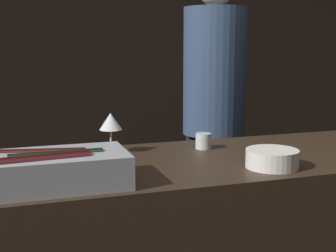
{
  "coord_description": "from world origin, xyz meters",
  "views": [
    {
      "loc": [
        -0.51,
        -1.19,
        1.36
      ],
      "look_at": [
        0.0,
        0.35,
        1.08
      ],
      "focal_mm": 50.0,
      "sensor_mm": 36.0,
      "label": 1
    }
  ],
  "objects_px": {
    "wine_glass": "(111,123)",
    "bowl_white": "(272,158)",
    "candle_votive": "(203,141)",
    "ice_bin_with_bottles": "(51,168)",
    "person_in_hoodie": "(214,106)"
  },
  "relations": [
    {
      "from": "ice_bin_with_bottles",
      "to": "person_in_hoodie",
      "type": "distance_m",
      "value": 1.64
    },
    {
      "from": "candle_votive",
      "to": "bowl_white",
      "type": "bearing_deg",
      "value": -72.49
    },
    {
      "from": "person_in_hoodie",
      "to": "ice_bin_with_bottles",
      "type": "bearing_deg",
      "value": -31.25
    },
    {
      "from": "ice_bin_with_bottles",
      "to": "candle_votive",
      "type": "relative_size",
      "value": 6.68
    },
    {
      "from": "bowl_white",
      "to": "candle_votive",
      "type": "distance_m",
      "value": 0.35
    },
    {
      "from": "bowl_white",
      "to": "ice_bin_with_bottles",
      "type": "bearing_deg",
      "value": 179.23
    },
    {
      "from": "wine_glass",
      "to": "person_in_hoodie",
      "type": "relative_size",
      "value": 0.09
    },
    {
      "from": "bowl_white",
      "to": "wine_glass",
      "type": "height_order",
      "value": "wine_glass"
    },
    {
      "from": "ice_bin_with_bottles",
      "to": "candle_votive",
      "type": "distance_m",
      "value": 0.69
    },
    {
      "from": "bowl_white",
      "to": "wine_glass",
      "type": "xyz_separation_m",
      "value": [
        -0.46,
        0.37,
        0.08
      ]
    },
    {
      "from": "bowl_white",
      "to": "candle_votive",
      "type": "bearing_deg",
      "value": 107.51
    },
    {
      "from": "ice_bin_with_bottles",
      "to": "wine_glass",
      "type": "relative_size",
      "value": 2.74
    },
    {
      "from": "ice_bin_with_bottles",
      "to": "bowl_white",
      "type": "bearing_deg",
      "value": -0.77
    },
    {
      "from": "wine_glass",
      "to": "bowl_white",
      "type": "bearing_deg",
      "value": -38.82
    },
    {
      "from": "ice_bin_with_bottles",
      "to": "wine_glass",
      "type": "bearing_deg",
      "value": 55.92
    }
  ]
}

